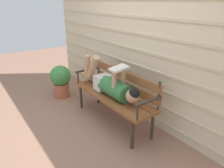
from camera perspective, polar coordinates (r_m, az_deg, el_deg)
ground_plane at (r=3.37m, az=-2.07°, el=-10.65°), size 12.00×12.00×0.00m
house_siding at (r=3.33m, az=7.09°, el=9.09°), size 5.25×0.08×2.17m
park_bench at (r=3.25m, az=0.97°, el=-2.11°), size 1.57×0.47×0.85m
reclining_person at (r=3.22m, az=-0.71°, el=0.01°), size 1.75×0.26×0.56m
potted_plant at (r=4.26m, az=-13.56°, el=1.11°), size 0.40×0.40×0.64m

